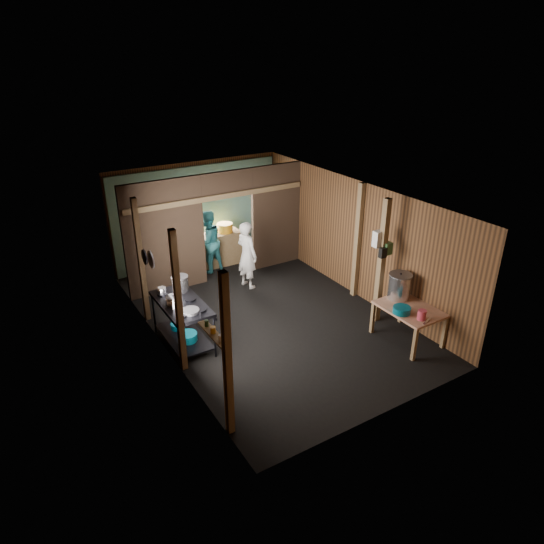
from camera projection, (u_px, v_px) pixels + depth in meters
floor at (267, 316)px, 10.21m from camera, size 4.50×7.00×0.00m
ceiling at (266, 196)px, 9.11m from camera, size 4.50×7.00×0.00m
wall_back at (197, 212)px, 12.37m from camera, size 4.50×0.00×2.60m
wall_front at (391, 343)px, 6.95m from camera, size 4.50×0.00×2.60m
wall_left at (158, 286)px, 8.60m from camera, size 0.00×7.00×2.60m
wall_right at (354, 238)px, 10.72m from camera, size 0.00×7.00×2.60m
partition_left at (165, 238)px, 10.74m from camera, size 1.85×0.10×2.60m
partition_right at (276, 216)px, 12.11m from camera, size 1.35×0.10×2.60m
partition_header at (227, 184)px, 11.06m from camera, size 1.30×0.10×0.60m
turquoise_panel at (198, 215)px, 12.34m from camera, size 4.40×0.06×2.50m
back_counter at (218, 249)px, 12.46m from camera, size 1.20×0.50×0.85m
wall_clock at (206, 189)px, 12.15m from camera, size 0.20×0.03×0.20m
post_left_a at (227, 357)px, 6.62m from camera, size 0.10×0.12×2.60m
post_left_b at (178, 303)px, 8.02m from camera, size 0.10×0.12×2.60m
post_left_c at (141, 261)px, 9.56m from camera, size 0.10×0.12×2.60m
post_right at (358, 242)px, 10.53m from camera, size 0.10×0.12×2.60m
post_free at (381, 262)px, 9.53m from camera, size 0.12×0.12×2.60m
cross_beam at (218, 197)px, 11.01m from camera, size 4.40×0.12×0.12m
pan_lid_big at (151, 259)px, 8.78m from camera, size 0.03×0.34×0.34m
pan_lid_small at (144, 257)px, 9.13m from camera, size 0.03×0.30×0.30m
wall_shelf at (213, 334)px, 6.98m from camera, size 0.14×0.80×0.03m
jar_white at (221, 338)px, 6.76m from camera, size 0.07×0.07×0.10m
jar_yellow at (213, 330)px, 6.96m from camera, size 0.08×0.08×0.10m
jar_green at (207, 323)px, 7.13m from camera, size 0.06×0.06×0.10m
bag_white at (379, 239)px, 9.36m from camera, size 0.22×0.15×0.32m
bag_green at (388, 248)px, 9.39m from camera, size 0.16×0.12×0.24m
bag_black at (383, 253)px, 9.33m from camera, size 0.14×0.10×0.20m
gas_range at (183, 323)px, 9.08m from camera, size 0.78×1.52×0.90m
prep_table at (408, 324)px, 9.24m from camera, size 0.86×1.18×0.70m
stove_pot_large at (180, 284)px, 9.25m from camera, size 0.40×0.40×0.33m
stove_pot_med at (173, 302)px, 8.72m from camera, size 0.27×0.27×0.22m
stove_saucepan at (162, 290)px, 9.21m from camera, size 0.22×0.22×0.11m
frying_pan at (190, 311)px, 8.54m from camera, size 0.49×0.62×0.07m
blue_tub_front at (188, 337)px, 9.02m from camera, size 0.36×0.36×0.15m
blue_tub_back at (178, 326)px, 9.41m from camera, size 0.28×0.28×0.11m
stock_pot at (399, 287)px, 9.36m from camera, size 0.57×0.57×0.52m
wash_basin at (402, 310)px, 8.90m from camera, size 0.43×0.43×0.12m
pink_bucket at (422, 315)px, 8.67m from camera, size 0.19×0.19×0.19m
knife at (427, 321)px, 8.65m from camera, size 0.30×0.13×0.01m
yellow_tub at (225, 228)px, 12.33m from camera, size 0.40×0.40×0.22m
red_cup at (210, 232)px, 12.15m from camera, size 0.11×0.11×0.13m
cook at (247, 255)px, 11.15m from camera, size 0.50×0.65×1.59m
worker_back at (208, 242)px, 11.92m from camera, size 0.89×0.77×1.57m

